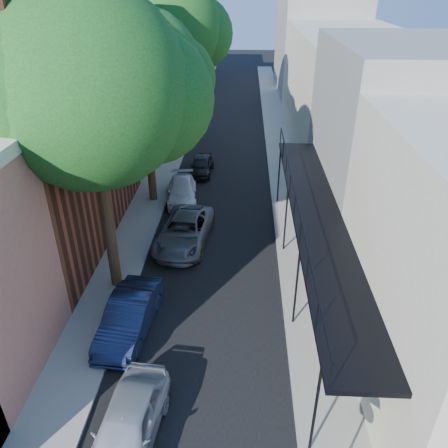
# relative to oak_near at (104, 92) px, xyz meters

# --- Properties ---
(road_surface) EXTENTS (6.00, 64.00, 0.01)m
(road_surface) POSITION_rel_oak_near_xyz_m (3.37, 19.74, -7.87)
(road_surface) COLOR black
(road_surface) RESTS_ON ground
(sidewalk_left) EXTENTS (2.00, 64.00, 0.12)m
(sidewalk_left) POSITION_rel_oak_near_xyz_m (-0.63, 19.74, -7.82)
(sidewalk_left) COLOR gray
(sidewalk_left) RESTS_ON ground
(sidewalk_right) EXTENTS (2.00, 64.00, 0.12)m
(sidewalk_right) POSITION_rel_oak_near_xyz_m (7.37, 19.74, -7.82)
(sidewalk_right) COLOR gray
(sidewalk_right) RESTS_ON ground
(buildings_left) EXTENTS (10.10, 59.10, 12.00)m
(buildings_left) POSITION_rel_oak_near_xyz_m (-5.93, 18.50, -2.94)
(buildings_left) COLOR tan
(buildings_left) RESTS_ON ground
(buildings_right) EXTENTS (9.80, 55.00, 10.00)m
(buildings_right) POSITION_rel_oak_near_xyz_m (12.36, 19.23, -3.45)
(buildings_right) COLOR beige
(buildings_right) RESTS_ON ground
(oak_near) EXTENTS (7.48, 6.80, 11.42)m
(oak_near) POSITION_rel_oak_near_xyz_m (0.00, 0.00, 0.00)
(oak_near) COLOR #372716
(oak_near) RESTS_ON ground
(oak_mid) EXTENTS (6.60, 6.00, 10.20)m
(oak_mid) POSITION_rel_oak_near_xyz_m (-0.05, 7.97, -0.82)
(oak_mid) COLOR #372716
(oak_mid) RESTS_ON ground
(oak_far) EXTENTS (7.70, 7.00, 11.90)m
(oak_far) POSITION_rel_oak_near_xyz_m (0.01, 17.01, 0.38)
(oak_far) COLOR #372716
(oak_far) RESTS_ON ground
(parked_car_a) EXTENTS (1.98, 4.12, 1.36)m
(parked_car_a) POSITION_rel_oak_near_xyz_m (1.75, -7.23, -7.20)
(parked_car_a) COLOR #9298A2
(parked_car_a) RESTS_ON ground
(parked_car_b) EXTENTS (1.79, 4.23, 1.36)m
(parked_car_b) POSITION_rel_oak_near_xyz_m (0.77, -2.88, -7.20)
(parked_car_b) COLOR #141F40
(parked_car_b) RESTS_ON ground
(parked_car_c) EXTENTS (2.76, 5.06, 1.35)m
(parked_car_c) POSITION_rel_oak_near_xyz_m (1.97, 3.19, -7.21)
(parked_car_c) COLOR slate
(parked_car_c) RESTS_ON ground
(parked_car_d) EXTENTS (2.08, 4.13, 1.15)m
(parked_car_d) POSITION_rel_oak_near_xyz_m (1.21, 7.90, -7.30)
(parked_car_d) COLOR white
(parked_car_d) RESTS_ON ground
(parked_car_e) EXTENTS (1.55, 3.47, 1.16)m
(parked_car_e) POSITION_rel_oak_near_xyz_m (1.97, 11.88, -7.30)
(parked_car_e) COLOR black
(parked_car_e) RESTS_ON ground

